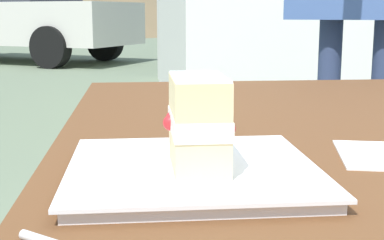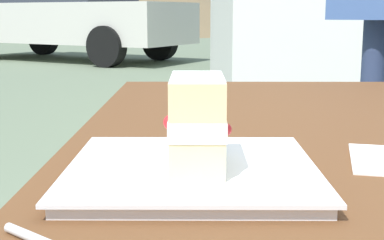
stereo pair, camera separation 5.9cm
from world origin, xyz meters
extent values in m
cylinder|color=brown|center=(-0.69, -0.47, 0.32)|extent=(0.07, 0.07, 0.65)
cube|color=white|center=(0.11, -0.36, 0.69)|extent=(0.25, 0.25, 0.01)
cube|color=white|center=(0.11, -0.36, 0.70)|extent=(0.26, 0.26, 0.00)
cube|color=beige|center=(0.12, -0.35, 0.72)|extent=(0.11, 0.05, 0.04)
cube|color=white|center=(0.12, -0.35, 0.75)|extent=(0.11, 0.06, 0.02)
sphere|color=red|center=(0.11, -0.38, 0.75)|extent=(0.02, 0.02, 0.02)
sphere|color=red|center=(0.09, -0.38, 0.75)|extent=(0.01, 0.01, 0.01)
sphere|color=red|center=(0.15, -0.33, 0.75)|extent=(0.01, 0.01, 0.01)
sphere|color=red|center=(0.12, -0.38, 0.75)|extent=(0.01, 0.01, 0.01)
cube|color=beige|center=(0.12, -0.35, 0.78)|extent=(0.11, 0.05, 0.04)
cube|color=white|center=(0.12, -0.35, 0.80)|extent=(0.11, 0.05, 0.00)
cube|color=white|center=(0.04, -0.13, 0.69)|extent=(0.16, 0.12, 0.00)
cylinder|color=navy|center=(-1.14, 0.23, 0.42)|extent=(0.08, 0.08, 0.84)
cylinder|color=navy|center=(-1.06, 0.38, 0.42)|extent=(0.08, 0.08, 0.84)
cube|color=beige|center=(-9.72, -2.66, 0.68)|extent=(3.65, 4.76, 0.70)
cylinder|color=black|center=(-9.70, -1.01, 0.33)|extent=(0.52, 0.69, 0.66)
cylinder|color=black|center=(-8.32, -1.78, 0.33)|extent=(0.52, 0.69, 0.66)
camera|label=1|loc=(0.69, -0.42, 0.86)|focal=52.41mm
camera|label=2|loc=(0.69, -0.36, 0.86)|focal=52.41mm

